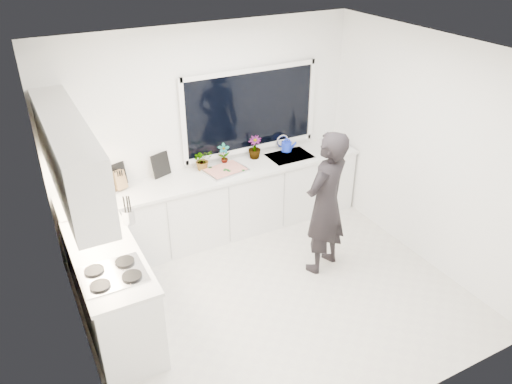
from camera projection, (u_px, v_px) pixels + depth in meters
floor at (274, 296)px, 5.63m from camera, size 4.00×3.50×0.02m
wall_back at (207, 132)px, 6.33m from camera, size 4.00×0.02×2.70m
wall_left at (68, 246)px, 4.15m from camera, size 0.02×3.50×2.70m
wall_right at (426, 152)px, 5.80m from camera, size 0.02×3.50×2.70m
ceiling at (280, 54)px, 4.31m from camera, size 4.00×3.50×0.02m
window at (250, 110)px, 6.45m from camera, size 1.80×0.02×1.00m
base_cabinets_back at (220, 205)px, 6.53m from camera, size 3.92×0.58×0.88m
base_cabinets_left at (113, 293)px, 5.00m from camera, size 0.58×1.60×0.88m
countertop_back at (219, 174)px, 6.30m from camera, size 3.94×0.62×0.04m
countertop_left at (107, 256)px, 4.77m from camera, size 0.62×1.60×0.04m
upper_cabinets at (69, 155)px, 4.54m from camera, size 0.34×2.10×0.70m
sink at (289, 159)px, 6.75m from camera, size 0.58×0.42×0.14m
faucet at (282, 143)px, 6.83m from camera, size 0.03×0.03×0.22m
stovetop at (113, 274)px, 4.48m from camera, size 0.56×0.48×0.03m
person at (326, 204)px, 5.69m from camera, size 0.75×0.62×1.76m
pizza_tray at (225, 171)px, 6.30m from camera, size 0.56×0.45×0.03m
pizza at (225, 169)px, 6.30m from camera, size 0.51×0.40×0.01m
watering_can at (286, 146)px, 6.84m from camera, size 0.17×0.17×0.13m
paper_towel_roll at (109, 183)px, 5.77m from camera, size 0.14×0.14×0.26m
knife_block at (119, 181)px, 5.86m from camera, size 0.16×0.14×0.22m
utensil_crock at (129, 216)px, 5.22m from camera, size 0.17×0.17×0.16m
picture_frame_large at (118, 175)px, 5.92m from camera, size 0.21×0.09×0.28m
picture_frame_small at (161, 165)px, 6.14m from camera, size 0.24×0.11×0.30m
herb_plants at (223, 155)px, 6.41m from camera, size 0.99×0.24×0.31m
soap_bottles at (328, 143)px, 6.75m from camera, size 0.29×0.13×0.32m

